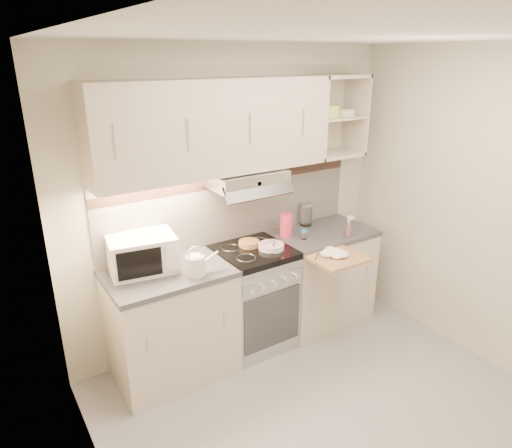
# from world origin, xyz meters

# --- Properties ---
(ground) EXTENTS (3.00, 3.00, 0.00)m
(ground) POSITION_xyz_m (0.00, 0.00, 0.00)
(ground) COLOR gray
(ground) RESTS_ON ground
(room_shell) EXTENTS (3.04, 2.84, 2.52)m
(room_shell) POSITION_xyz_m (0.00, 0.37, 1.63)
(room_shell) COLOR beige
(room_shell) RESTS_ON ground
(base_cabinet_left) EXTENTS (0.90, 0.60, 0.86)m
(base_cabinet_left) POSITION_xyz_m (-0.75, 1.10, 0.43)
(base_cabinet_left) COLOR beige
(base_cabinet_left) RESTS_ON ground
(worktop_left) EXTENTS (0.92, 0.62, 0.04)m
(worktop_left) POSITION_xyz_m (-0.75, 1.10, 0.88)
(worktop_left) COLOR #47474C
(worktop_left) RESTS_ON base_cabinet_left
(base_cabinet_right) EXTENTS (0.90, 0.60, 0.86)m
(base_cabinet_right) POSITION_xyz_m (0.75, 1.10, 0.43)
(base_cabinet_right) COLOR beige
(base_cabinet_right) RESTS_ON ground
(worktop_right) EXTENTS (0.92, 0.62, 0.04)m
(worktop_right) POSITION_xyz_m (0.75, 1.10, 0.88)
(worktop_right) COLOR #47474C
(worktop_right) RESTS_ON base_cabinet_right
(electric_range) EXTENTS (0.60, 0.60, 0.90)m
(electric_range) POSITION_xyz_m (0.00, 1.10, 0.45)
(electric_range) COLOR #B7B7BC
(electric_range) RESTS_ON ground
(microwave) EXTENTS (0.52, 0.42, 0.27)m
(microwave) POSITION_xyz_m (-0.89, 1.22, 1.03)
(microwave) COLOR silver
(microwave) RESTS_ON worktop_left
(watering_can) EXTENTS (0.27, 0.14, 0.23)m
(watering_can) POSITION_xyz_m (-0.59, 0.93, 0.98)
(watering_can) COLOR silver
(watering_can) RESTS_ON worktop_left
(plate_stack) EXTENTS (0.21, 0.21, 0.05)m
(plate_stack) POSITION_xyz_m (0.14, 1.03, 0.92)
(plate_stack) COLOR silver
(plate_stack) RESTS_ON electric_range
(bread_loaf) EXTENTS (0.17, 0.17, 0.04)m
(bread_loaf) POSITION_xyz_m (0.01, 1.18, 0.92)
(bread_loaf) COLOR #B97F3F
(bread_loaf) RESTS_ON electric_range
(pink_pitcher) EXTENTS (0.11, 0.11, 0.21)m
(pink_pitcher) POSITION_xyz_m (0.40, 1.18, 1.01)
(pink_pitcher) COLOR #FF3657
(pink_pitcher) RESTS_ON worktop_right
(glass_jar) EXTENTS (0.11, 0.11, 0.22)m
(glass_jar) POSITION_xyz_m (0.72, 1.30, 1.01)
(glass_jar) COLOR silver
(glass_jar) RESTS_ON worktop_right
(spice_jar) EXTENTS (0.05, 0.05, 0.08)m
(spice_jar) POSITION_xyz_m (0.50, 1.04, 0.94)
(spice_jar) COLOR silver
(spice_jar) RESTS_ON worktop_right
(spray_bottle) EXTENTS (0.08, 0.08, 0.20)m
(spray_bottle) POSITION_xyz_m (0.86, 0.88, 0.98)
(spray_bottle) COLOR pink
(spray_bottle) RESTS_ON worktop_right
(cutting_board) EXTENTS (0.44, 0.39, 0.02)m
(cutting_board) POSITION_xyz_m (0.50, 0.64, 0.87)
(cutting_board) COLOR #AE8A4C
(cutting_board) RESTS_ON base_cabinet_right
(dish_towel) EXTENTS (0.23, 0.19, 0.06)m
(dish_towel) POSITION_xyz_m (0.51, 0.66, 0.91)
(dish_towel) COLOR white
(dish_towel) RESTS_ON cutting_board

